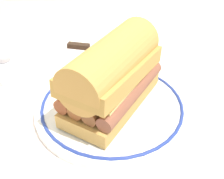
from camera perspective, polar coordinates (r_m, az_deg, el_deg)
ground_plane at (r=0.52m, az=3.82°, el=-4.29°), size 1.50×1.50×0.00m
plate at (r=0.51m, az=-0.00°, el=-3.31°), size 0.28×0.28×0.01m
sausage_sandwich at (r=0.47m, az=-0.00°, el=3.16°), size 0.22×0.15×0.13m
salt_shaker at (r=0.60m, az=-20.88°, el=4.34°), size 0.04×0.04×0.08m
butter_knife at (r=0.70m, az=-4.43°, el=8.44°), size 0.09×0.13×0.01m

